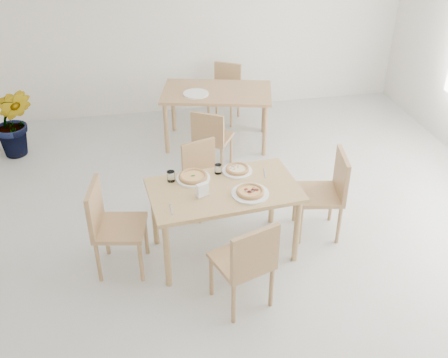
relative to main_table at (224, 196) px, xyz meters
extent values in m
plane|color=#B7B7B3|center=(0.40, -0.03, -0.66)|extent=(7.00, 7.00, 0.00)
plane|color=silver|center=(0.40, 3.47, 0.74)|extent=(6.00, 0.00, 6.00)
cube|color=tan|center=(0.00, 0.00, 0.07)|extent=(1.46, 0.91, 0.04)
cylinder|color=tan|center=(-0.59, -0.38, -0.30)|extent=(0.06, 0.06, 0.71)
cylinder|color=tan|center=(0.65, -0.27, -0.30)|extent=(0.06, 0.06, 0.71)
cylinder|color=tan|center=(-0.65, 0.27, -0.30)|extent=(0.06, 0.06, 0.71)
cylinder|color=tan|center=(0.59, 0.38, -0.30)|extent=(0.06, 0.06, 0.71)
cube|color=#A67E53|center=(0.01, -0.69, -0.20)|extent=(0.57, 0.57, 0.04)
cube|color=#A67E53|center=(0.08, -0.88, 0.03)|extent=(0.44, 0.18, 0.42)
cylinder|color=#A67E53|center=(0.13, -0.45, -0.44)|extent=(0.04, 0.04, 0.44)
cylinder|color=#A67E53|center=(-0.23, -0.57, -0.44)|extent=(0.04, 0.04, 0.44)
cylinder|color=#A67E53|center=(0.26, -0.81, -0.44)|extent=(0.04, 0.04, 0.44)
cylinder|color=#A67E53|center=(-0.10, -0.94, -0.44)|extent=(0.04, 0.04, 0.44)
cube|color=#A67E53|center=(-0.05, 0.72, -0.26)|extent=(0.49, 0.49, 0.04)
cube|color=#A67E53|center=(-0.11, 0.89, -0.05)|extent=(0.38, 0.15, 0.37)
cylinder|color=#A67E53|center=(-0.16, 0.51, -0.47)|extent=(0.03, 0.03, 0.38)
cylinder|color=#A67E53|center=(0.16, 0.61, -0.47)|extent=(0.03, 0.03, 0.38)
cylinder|color=#A67E53|center=(-0.26, 0.83, -0.47)|extent=(0.03, 0.03, 0.38)
cylinder|color=#A67E53|center=(0.06, 0.93, -0.47)|extent=(0.03, 0.03, 0.38)
cube|color=#A67E53|center=(-0.99, -0.04, -0.19)|extent=(0.53, 0.53, 0.04)
cube|color=#A67E53|center=(-1.19, 0.00, 0.04)|extent=(0.13, 0.45, 0.43)
cylinder|color=#A67E53|center=(-0.83, -0.27, -0.44)|extent=(0.04, 0.04, 0.44)
cylinder|color=#A67E53|center=(-0.76, 0.11, -0.44)|extent=(0.04, 0.04, 0.44)
cylinder|color=#A67E53|center=(-1.21, -0.20, -0.44)|extent=(0.04, 0.04, 0.44)
cylinder|color=#A67E53|center=(-1.14, 0.19, -0.44)|extent=(0.04, 0.04, 0.44)
cube|color=#A67E53|center=(1.00, 0.13, -0.19)|extent=(0.53, 0.53, 0.04)
cube|color=#A67E53|center=(1.20, 0.09, 0.04)|extent=(0.12, 0.46, 0.43)
cylinder|color=#A67E53|center=(0.84, 0.35, -0.44)|extent=(0.04, 0.04, 0.44)
cylinder|color=#A67E53|center=(0.78, -0.03, -0.44)|extent=(0.04, 0.04, 0.44)
cylinder|color=#A67E53|center=(1.23, 0.29, -0.44)|extent=(0.04, 0.04, 0.44)
cylinder|color=#A67E53|center=(1.16, -0.10, -0.44)|extent=(0.04, 0.04, 0.44)
cylinder|color=white|center=(-0.26, 0.21, 0.10)|extent=(0.33, 0.33, 0.02)
cylinder|color=white|center=(0.19, 0.27, 0.10)|extent=(0.30, 0.30, 0.02)
cylinder|color=white|center=(0.21, -0.15, 0.10)|extent=(0.35, 0.35, 0.02)
cylinder|color=tan|center=(-0.26, 0.21, 0.11)|extent=(0.36, 0.36, 0.01)
torus|color=tan|center=(-0.26, 0.21, 0.12)|extent=(0.36, 0.36, 0.03)
cylinder|color=orange|center=(-0.26, 0.21, 0.12)|extent=(0.28, 0.28, 0.01)
ellipsoid|color=#184D11|center=(-0.26, 0.21, 0.13)|extent=(0.05, 0.03, 0.01)
cylinder|color=tan|center=(0.19, 0.27, 0.11)|extent=(0.28, 0.28, 0.01)
torus|color=tan|center=(0.19, 0.27, 0.12)|extent=(0.28, 0.28, 0.03)
cylinder|color=white|center=(0.19, 0.27, 0.12)|extent=(0.21, 0.21, 0.01)
cylinder|color=tan|center=(0.21, -0.15, 0.11)|extent=(0.34, 0.34, 0.01)
torus|color=tan|center=(0.21, -0.15, 0.12)|extent=(0.34, 0.34, 0.03)
cylinder|color=orange|center=(0.21, -0.15, 0.12)|extent=(0.26, 0.26, 0.01)
cylinder|color=white|center=(-0.47, 0.23, 0.14)|extent=(0.08, 0.08, 0.10)
cylinder|color=white|center=(0.00, 0.28, 0.14)|extent=(0.07, 0.07, 0.09)
cube|color=silver|center=(-0.22, -0.09, 0.10)|extent=(0.13, 0.10, 0.01)
cube|color=white|center=(-0.22, -0.09, 0.17)|extent=(0.12, 0.09, 0.12)
cube|color=silver|center=(-0.52, -0.25, 0.09)|extent=(0.01, 0.17, 0.01)
cube|color=silver|center=(0.44, 0.18, 0.09)|extent=(0.05, 0.19, 0.01)
cube|color=#A67E53|center=(0.36, 2.30, 0.07)|extent=(1.57, 1.14, 0.04)
cylinder|color=#A67E53|center=(-0.34, 2.13, -0.30)|extent=(0.06, 0.06, 0.71)
cylinder|color=#A67E53|center=(0.90, 1.82, -0.30)|extent=(0.06, 0.06, 0.71)
cylinder|color=#A67E53|center=(-0.18, 2.78, -0.30)|extent=(0.06, 0.06, 0.71)
cylinder|color=#A67E53|center=(1.06, 2.47, -0.30)|extent=(0.06, 0.06, 0.71)
cube|color=#A67E53|center=(0.19, 1.63, -0.24)|extent=(0.56, 0.56, 0.04)
cube|color=#A67E53|center=(0.09, 1.48, -0.03)|extent=(0.37, 0.24, 0.39)
cylinder|color=#A67E53|center=(0.43, 1.70, -0.46)|extent=(0.04, 0.04, 0.40)
cylinder|color=#A67E53|center=(0.13, 1.87, -0.46)|extent=(0.04, 0.04, 0.40)
cylinder|color=#A67E53|center=(0.25, 1.39, -0.46)|extent=(0.04, 0.04, 0.40)
cylinder|color=#A67E53|center=(-0.05, 1.57, -0.46)|extent=(0.04, 0.04, 0.40)
cube|color=#A67E53|center=(0.58, 2.96, -0.24)|extent=(0.55, 0.55, 0.04)
cube|color=#A67E53|center=(0.68, 3.12, -0.03)|extent=(0.37, 0.24, 0.39)
cylinder|color=#A67E53|center=(0.35, 2.90, -0.46)|extent=(0.03, 0.03, 0.40)
cylinder|color=#A67E53|center=(0.65, 2.72, -0.46)|extent=(0.03, 0.03, 0.40)
cylinder|color=#A67E53|center=(0.52, 3.20, -0.46)|extent=(0.03, 0.03, 0.40)
cylinder|color=#A67E53|center=(0.82, 3.02, -0.46)|extent=(0.03, 0.03, 0.40)
cylinder|color=white|center=(0.07, 2.24, 0.10)|extent=(0.33, 0.33, 0.02)
imported|color=#25601C|center=(-2.25, 2.46, -0.19)|extent=(0.54, 0.45, 0.94)
camera|label=1|loc=(-0.79, -4.00, 2.76)|focal=42.00mm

